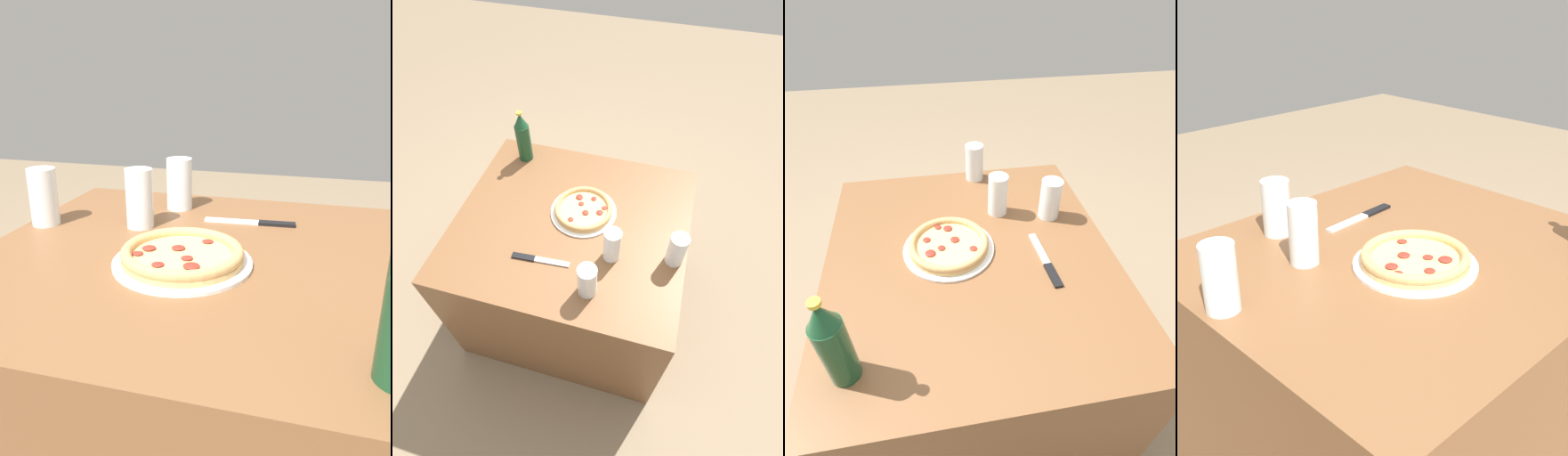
# 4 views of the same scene
# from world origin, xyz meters

# --- Properties ---
(ground_plane) EXTENTS (8.00, 8.00, 0.00)m
(ground_plane) POSITION_xyz_m (0.00, 0.00, 0.00)
(ground_plane) COLOR #847056
(table) EXTENTS (0.99, 0.89, 0.74)m
(table) POSITION_xyz_m (0.00, 0.00, 0.37)
(table) COLOR brown
(table) RESTS_ON ground_plane
(pizza_margherita) EXTENTS (0.29, 0.29, 0.04)m
(pizza_margherita) POSITION_xyz_m (0.04, 0.06, 0.76)
(pizza_margherita) COLOR white
(pizza_margherita) RESTS_ON table
(glass_water) EXTENTS (0.07, 0.07, 0.15)m
(glass_water) POSITION_xyz_m (0.20, -0.13, 0.81)
(glass_water) COLOR white
(glass_water) RESTS_ON table
(glass_red_wine) EXTENTS (0.07, 0.07, 0.15)m
(glass_red_wine) POSITION_xyz_m (0.45, -0.08, 0.81)
(glass_red_wine) COLOR white
(glass_red_wine) RESTS_ON table
(glass_mango_juice) EXTENTS (0.07, 0.07, 0.14)m
(glass_mango_juice) POSITION_xyz_m (0.15, -0.30, 0.80)
(glass_mango_juice) COLOR white
(glass_mango_juice) RESTS_ON table
(beer_bottle) EXTENTS (0.07, 0.07, 0.26)m
(beer_bottle) POSITION_xyz_m (-0.34, 0.34, 0.86)
(beer_bottle) COLOR #194728
(beer_bottle) RESTS_ON table
(knife) EXTENTS (0.23, 0.04, 0.01)m
(knife) POSITION_xyz_m (-0.07, -0.22, 0.74)
(knife) COLOR black
(knife) RESTS_ON table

